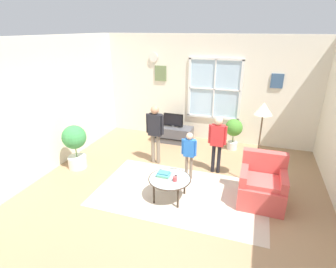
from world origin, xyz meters
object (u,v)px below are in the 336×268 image
object	(u,v)px
television	(173,120)
person_blue_shirt	(189,150)
tv_stand	(173,134)
cup	(175,179)
person_red_shirt	(217,139)
potted_plant_by_window	(234,130)
armchair	(262,186)
remote_near_books	(175,177)
person_black_shirt	(155,128)
potted_plant_corner	(75,143)
book_stack	(164,174)
floor_lamp	(263,117)
coffee_table	(170,180)

from	to	relation	value
television	person_blue_shirt	distance (m)	1.94
tv_stand	cup	distance (m)	2.72
television	person_red_shirt	bearing A→B (deg)	-43.76
person_red_shirt	potted_plant_by_window	distance (m)	1.35
armchair	television	bearing A→B (deg)	137.40
television	remote_near_books	world-z (taller)	television
armchair	person_black_shirt	world-z (taller)	person_black_shirt
person_red_shirt	potted_plant_corner	xyz separation A→B (m)	(-2.91, -0.76, -0.19)
armchair	cup	xyz separation A→B (m)	(-1.44, -0.47, 0.13)
tv_stand	potted_plant_by_window	bearing A→B (deg)	0.26
remote_near_books	potted_plant_corner	distance (m)	2.41
tv_stand	remote_near_books	xyz separation A→B (m)	(0.81, -2.47, 0.21)
tv_stand	person_red_shirt	distance (m)	1.96
person_red_shirt	potted_plant_by_window	size ratio (longest dim) A/B	1.55
book_stack	floor_lamp	world-z (taller)	floor_lamp
book_stack	floor_lamp	xyz separation A→B (m)	(1.56, 0.93, 0.94)
armchair	book_stack	bearing A→B (deg)	-167.72
book_stack	cup	bearing A→B (deg)	-23.71
tv_stand	book_stack	distance (m)	2.55
tv_stand	floor_lamp	bearing A→B (deg)	-35.59
person_red_shirt	remote_near_books	bearing A→B (deg)	-114.69
coffee_table	potted_plant_corner	size ratio (longest dim) A/B	0.78
book_stack	person_blue_shirt	xyz separation A→B (m)	(0.28, 0.73, 0.18)
book_stack	potted_plant_corner	distance (m)	2.20
cup	remote_near_books	size ratio (longest dim) A/B	0.58
remote_near_books	potted_plant_corner	size ratio (longest dim) A/B	0.14
tv_stand	person_blue_shirt	bearing A→B (deg)	-63.18
person_red_shirt	book_stack	bearing A→B (deg)	-122.82
book_stack	armchair	bearing A→B (deg)	12.28
book_stack	person_black_shirt	bearing A→B (deg)	117.42
potted_plant_by_window	remote_near_books	bearing A→B (deg)	-106.93
remote_near_books	coffee_table	bearing A→B (deg)	-151.62
book_stack	person_red_shirt	distance (m)	1.43
floor_lamp	potted_plant_corner	bearing A→B (deg)	-172.08
person_red_shirt	coffee_table	bearing A→B (deg)	-117.14
person_red_shirt	potted_plant_corner	bearing A→B (deg)	-165.35
book_stack	potted_plant_corner	size ratio (longest dim) A/B	0.24
person_blue_shirt	person_red_shirt	distance (m)	0.66
person_red_shirt	person_black_shirt	distance (m)	1.36
tv_stand	person_blue_shirt	world-z (taller)	person_blue_shirt
person_blue_shirt	potted_plant_by_window	world-z (taller)	person_blue_shirt
remote_near_books	book_stack	bearing A→B (deg)	178.99
floor_lamp	tv_stand	bearing A→B (deg)	144.41
book_stack	person_black_shirt	distance (m)	1.37
television	person_blue_shirt	world-z (taller)	person_blue_shirt
person_blue_shirt	potted_plant_corner	bearing A→B (deg)	-172.37
person_blue_shirt	armchair	bearing A→B (deg)	-14.66
person_blue_shirt	potted_plant_corner	world-z (taller)	person_blue_shirt
potted_plant_by_window	coffee_table	bearing A→B (deg)	-108.40
tv_stand	armchair	xyz separation A→B (m)	(2.28, -2.10, 0.12)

